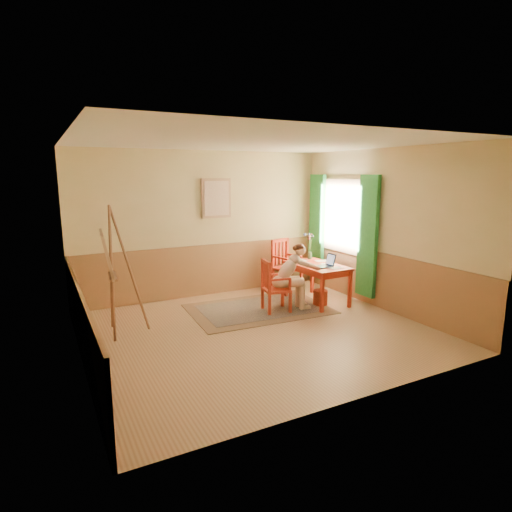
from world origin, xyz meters
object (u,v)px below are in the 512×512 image
table (317,269)px  chair_left (274,286)px  chair_back (285,265)px  figure (291,274)px  laptop (325,264)px  easel (110,259)px

table → chair_left: chair_left is taller
table → chair_left: bearing=-173.1°
chair_back → figure: 1.37m
chair_back → laptop: chair_back is taller
chair_left → chair_back: chair_back is taller
figure → laptop: figure is taller
table → chair_left: 1.02m
laptop → easel: (-3.64, 0.32, 0.38)m
chair_left → easel: easel is taller
chair_left → easel: size_ratio=0.48×
figure → easel: size_ratio=0.61×
chair_back → laptop: size_ratio=2.71×
chair_left → easel: (-2.63, 0.22, 0.68)m
figure → laptop: 0.69m
table → laptop: laptop is taller
table → laptop: 0.26m
chair_back → easel: (-3.58, -0.95, 0.62)m
chair_back → table: bearing=-87.4°
table → figure: size_ratio=1.04×
figure → laptop: bearing=-4.9°
chair_left → chair_back: 1.50m
chair_left → chair_back: (0.95, 1.17, 0.06)m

